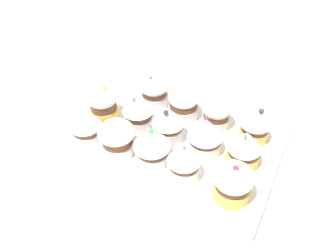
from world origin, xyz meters
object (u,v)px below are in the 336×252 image
cupcake_8 (205,135)px  napkin (334,180)px  cupcake_4 (233,182)px  cupcake_10 (154,91)px  cupcake_6 (138,111)px  cupcake_11 (184,103)px  cupcake_2 (152,144)px  cupcake_1 (117,138)px  baking_tray (168,140)px  cupcake_7 (165,124)px  cupcake_0 (86,127)px  cupcake_5 (103,103)px  cupcake_12 (216,112)px  cupcake_13 (255,125)px  cupcake_9 (243,150)px  cupcake_3 (184,161)px

cupcake_8 → napkin: (22.78, 4.07, -4.70)cm
cupcake_4 → cupcake_10: size_ratio=1.00×
cupcake_6 → cupcake_11: bearing=42.7°
cupcake_6 → cupcake_2: bearing=-46.2°
cupcake_1 → cupcake_6: (-0.11, 7.89, 0.26)cm
baking_tray → cupcake_7: cupcake_7 is taller
cupcake_0 → cupcake_10: (6.42, 15.02, 0.31)cm
cupcake_5 → cupcake_12: (20.83, 7.74, -0.36)cm
cupcake_13 → cupcake_9: bearing=-90.1°
cupcake_7 → cupcake_5: bearing=-179.6°
baking_tray → cupcake_10: bearing=131.9°
cupcake_4 → napkin: (15.04, 11.78, -4.33)cm
cupcake_6 → cupcake_13: (21.35, 6.14, -0.04)cm
cupcake_3 → cupcake_8: (0.94, 7.19, 0.15)cm
baking_tray → cupcake_1: bearing=-132.6°
cupcake_2 → cupcake_13: (14.61, 13.15, -0.29)cm
cupcake_6 → cupcake_9: bearing=-2.9°
baking_tray → cupcake_2: (-0.02, -6.36, 4.55)cm
cupcake_10 → napkin: (37.28, -3.84, -4.45)cm
baking_tray → cupcake_0: (-13.53, -7.10, 3.85)cm
cupcake_7 → cupcake_8: bearing=3.2°
cupcake_7 → cupcake_11: bearing=86.3°
cupcake_5 → cupcake_9: 28.57cm
cupcake_0 → cupcake_1: (6.89, -0.14, 0.20)cm
cupcake_3 → cupcake_0: bearing=179.8°
cupcake_4 → cupcake_7: 17.12cm
cupcake_1 → cupcake_13: bearing=33.4°
cupcake_6 → cupcake_11: (6.87, 6.33, -0.34)cm
cupcake_10 → cupcake_12: cupcake_10 is taller
cupcake_0 → cupcake_9: (28.12, 6.65, 0.48)cm
cupcake_11 → napkin: size_ratio=0.43×
napkin → cupcake_11: bearing=174.5°
cupcake_2 → cupcake_6: 9.73cm
cupcake_10 → cupcake_6: bearing=-87.2°
cupcake_6 → napkin: size_ratio=0.47×
cupcake_6 → cupcake_4: bearing=-20.9°
cupcake_3 → cupcake_4: (8.68, -0.52, -0.22)cm
cupcake_0 → cupcake_11: (13.64, 14.08, 0.12)cm
cupcake_2 → cupcake_10: bearing=116.4°
baking_tray → cupcake_2: size_ratio=5.32×
cupcake_5 → cupcake_12: size_ratio=1.17×
cupcake_5 → cupcake_2: bearing=-22.7°
cupcake_0 → cupcake_9: size_ratio=0.83×
cupcake_9 → cupcake_13: 7.24cm
cupcake_13 → cupcake_8: bearing=-136.8°
cupcake_8 → baking_tray: bearing=-179.9°
cupcake_6 → cupcake_9: 21.37cm
cupcake_8 → cupcake_11: size_ratio=1.17×
baking_tray → cupcake_6: 8.04cm
cupcake_11 → cupcake_13: cupcake_13 is taller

